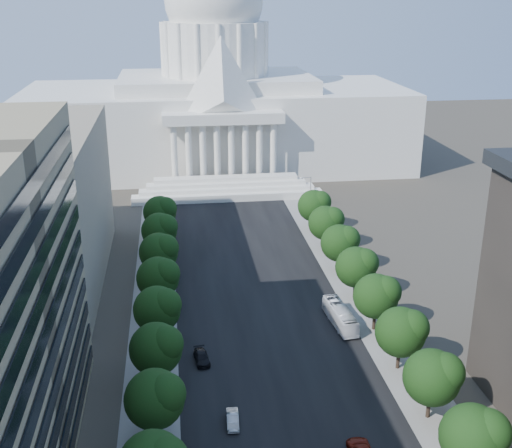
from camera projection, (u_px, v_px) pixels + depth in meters
name	position (u px, v px, depth m)	size (l,w,h in m)	color
road_asphalt	(254.00, 289.00, 123.04)	(30.00, 260.00, 0.01)	black
sidewalk_left	(155.00, 295.00, 120.70)	(8.00, 260.00, 0.02)	gray
sidewalk_right	(351.00, 283.00, 125.38)	(8.00, 260.00, 0.02)	gray
capitol	(216.00, 103.00, 204.57)	(120.00, 56.00, 73.00)	white
tree_l_d	(157.00, 398.00, 79.35)	(7.79, 7.60, 9.97)	#33261C
tree_l_e	(158.00, 347.00, 90.53)	(7.79, 7.60, 9.97)	#33261C
tree_l_f	(159.00, 308.00, 101.71)	(7.79, 7.60, 9.97)	#33261C
tree_l_g	(160.00, 277.00, 112.88)	(7.79, 7.60, 9.97)	#33261C
tree_l_h	(160.00, 251.00, 124.06)	(7.79, 7.60, 9.97)	#33261C
tree_l_i	(161.00, 230.00, 135.24)	(7.79, 7.60, 9.97)	#33261C
tree_l_j	(161.00, 211.00, 146.41)	(7.79, 7.60, 9.97)	#33261C
tree_r_c	(476.00, 436.00, 72.61)	(7.79, 7.60, 9.97)	#33261C
tree_r_d	(435.00, 376.00, 83.79)	(7.79, 7.60, 9.97)	#33261C
tree_r_e	(403.00, 331.00, 94.96)	(7.79, 7.60, 9.97)	#33261C
tree_r_f	(378.00, 295.00, 106.14)	(7.79, 7.60, 9.97)	#33261C
tree_r_g	(358.00, 266.00, 117.32)	(7.79, 7.60, 9.97)	#33261C
tree_r_h	(341.00, 242.00, 128.49)	(7.79, 7.60, 9.97)	#33261C
tree_r_i	(327.00, 222.00, 139.67)	(7.79, 7.60, 9.97)	#33261C
tree_r_j	(315.00, 205.00, 150.85)	(7.79, 7.60, 9.97)	#33261C
streetlight_b	(492.00, 444.00, 72.27)	(2.61, 0.44, 9.00)	gray
streetlight_c	(413.00, 333.00, 95.55)	(2.61, 0.44, 9.00)	gray
streetlight_d	(364.00, 266.00, 118.84)	(2.61, 0.44, 9.00)	gray
streetlight_e	(332.00, 221.00, 142.12)	(2.61, 0.44, 9.00)	gray
streetlight_f	(308.00, 189.00, 165.41)	(2.61, 0.44, 9.00)	gray
car_silver	(233.00, 420.00, 84.38)	(1.57, 4.50, 1.48)	#B0B3B9
car_dark_b	(202.00, 358.00, 98.64)	(2.06, 5.07, 1.47)	black
city_bus	(340.00, 316.00, 109.44)	(2.73, 11.68, 3.25)	white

